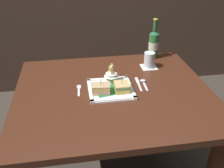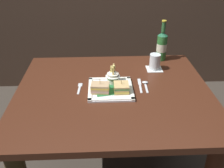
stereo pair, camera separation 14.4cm
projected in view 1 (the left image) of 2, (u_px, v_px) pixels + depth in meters
dining_table at (113, 112)px, 1.53m from camera, size 1.10×0.96×0.72m
square_plate at (110, 89)px, 1.46m from camera, size 0.25×0.25×0.02m
sandwich_half_left at (101, 89)px, 1.41m from camera, size 0.10×0.08×0.08m
sandwich_half_right at (122, 87)px, 1.42m from camera, size 0.08×0.09×0.07m
fries_cup at (111, 76)px, 1.50m from camera, size 0.09×0.09×0.11m
beer_bottle at (154, 44)px, 1.81m from camera, size 0.07×0.07×0.28m
drink_coaster at (149, 67)px, 1.72m from camera, size 0.10×0.10×0.00m
water_glass at (149, 61)px, 1.69m from camera, size 0.07×0.07×0.10m
fork at (79, 90)px, 1.46m from camera, size 0.03×0.12×0.00m
knife at (138, 83)px, 1.53m from camera, size 0.02×0.16×0.00m
spoon at (144, 82)px, 1.53m from camera, size 0.03×0.13×0.01m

